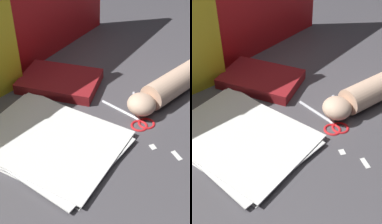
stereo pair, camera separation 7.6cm
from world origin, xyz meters
TOP-DOWN VIEW (x-y plane):
  - ground_plane at (0.00, 0.00)m, footprint 6.00×6.00m
  - backdrop_panel_center at (0.19, 0.37)m, footprint 0.84×0.05m
  - paper_stack at (-0.07, 0.10)m, footprint 0.28×0.37m
  - book_closed at (0.15, 0.22)m, footprint 0.22×0.27m
  - scissors at (0.13, -0.05)m, footprint 0.16×0.18m
  - hand_forearm at (0.27, -0.09)m, footprint 0.33×0.16m
  - paper_scrap_near at (0.05, -0.19)m, footprint 0.03×0.03m
  - paper_scrap_mid at (0.05, -0.13)m, footprint 0.02×0.02m

SIDE VIEW (x-z plane):
  - ground_plane at x=0.00m, z-range 0.00..0.00m
  - paper_scrap_mid at x=0.05m, z-range 0.00..0.00m
  - paper_scrap_near at x=0.05m, z-range 0.00..0.00m
  - scissors at x=0.13m, z-range 0.00..0.01m
  - paper_stack at x=-0.07m, z-range 0.00..0.02m
  - book_closed at x=0.15m, z-range 0.00..0.03m
  - hand_forearm at x=0.27m, z-range 0.00..0.07m
  - backdrop_panel_center at x=0.19m, z-range 0.00..0.41m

